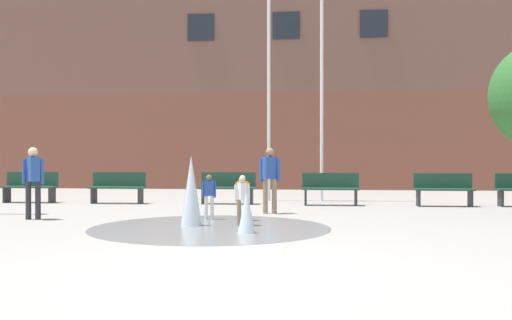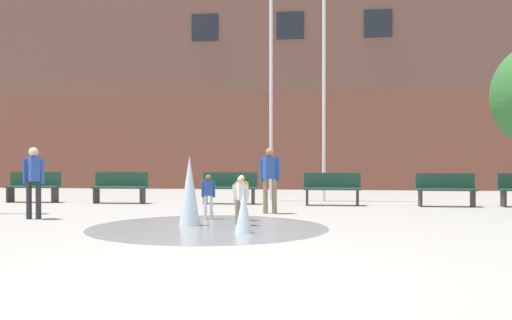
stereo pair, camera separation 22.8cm
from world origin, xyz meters
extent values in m
plane|color=gray|center=(0.00, 0.00, 0.00)|extent=(100.00, 100.00, 0.00)
cube|color=brown|center=(0.00, 20.27, 1.99)|extent=(36.00, 6.00, 3.98)
cube|color=brown|center=(0.00, 20.27, 6.40)|extent=(36.00, 6.00, 4.86)
cube|color=#1E232D|center=(-3.50, 17.25, 6.65)|extent=(1.10, 0.06, 1.10)
cube|color=#1E232D|center=(0.00, 17.25, 6.65)|extent=(1.10, 0.06, 1.10)
cube|color=#1E232D|center=(3.50, 17.25, 6.65)|extent=(1.10, 0.06, 1.10)
cylinder|color=gray|center=(-0.91, 4.53, 0.00)|extent=(4.70, 4.70, 0.01)
cone|color=silver|center=(-0.12, 3.81, 0.39)|extent=(0.33, 0.33, 0.78)
cone|color=silver|center=(-1.35, 4.84, 0.71)|extent=(0.43, 0.43, 1.42)
cube|color=#28282D|center=(-8.00, 10.02, 0.22)|extent=(0.06, 0.40, 0.44)
cube|color=#28282D|center=(-6.60, 10.02, 0.22)|extent=(0.06, 0.40, 0.44)
cube|color=#1E4233|center=(-7.30, 10.02, 0.47)|extent=(1.60, 0.44, 0.05)
cube|color=#1E4233|center=(-7.30, 10.22, 0.70)|extent=(1.60, 0.04, 0.42)
cube|color=#28282D|center=(-5.30, 9.96, 0.22)|extent=(0.06, 0.40, 0.44)
cube|color=#28282D|center=(-3.90, 9.96, 0.22)|extent=(0.06, 0.40, 0.44)
cube|color=#1E4233|center=(-4.60, 9.96, 0.47)|extent=(1.60, 0.44, 0.05)
cube|color=#1E4233|center=(-4.60, 10.16, 0.70)|extent=(1.60, 0.04, 0.42)
cube|color=#28282D|center=(-2.07, 10.10, 0.22)|extent=(0.06, 0.40, 0.44)
cube|color=#28282D|center=(-0.67, 10.10, 0.22)|extent=(0.06, 0.40, 0.44)
cube|color=#1E4233|center=(-1.37, 10.10, 0.47)|extent=(1.60, 0.44, 0.05)
cube|color=#1E4233|center=(-1.37, 10.30, 0.70)|extent=(1.60, 0.04, 0.42)
cube|color=#28282D|center=(0.88, 9.91, 0.22)|extent=(0.06, 0.40, 0.44)
cube|color=#28282D|center=(2.28, 9.91, 0.22)|extent=(0.06, 0.40, 0.44)
cube|color=#1E4233|center=(1.58, 9.91, 0.47)|extent=(1.60, 0.44, 0.05)
cube|color=#1E4233|center=(1.58, 10.11, 0.70)|extent=(1.60, 0.04, 0.42)
cube|color=#28282D|center=(3.99, 9.87, 0.22)|extent=(0.06, 0.40, 0.44)
cube|color=#28282D|center=(5.39, 9.87, 0.22)|extent=(0.06, 0.40, 0.44)
cube|color=#1E4233|center=(4.69, 9.87, 0.47)|extent=(1.60, 0.44, 0.05)
cube|color=#1E4233|center=(4.69, 10.07, 0.70)|extent=(1.60, 0.04, 0.42)
cube|color=#28282D|center=(6.23, 10.00, 0.22)|extent=(0.06, 0.40, 0.44)
cylinder|color=silver|center=(-1.26, 6.03, 0.26)|extent=(0.07, 0.07, 0.52)
cylinder|color=silver|center=(-1.13, 6.03, 0.26)|extent=(0.07, 0.07, 0.52)
cube|color=#284C9E|center=(-1.20, 6.03, 0.69)|extent=(0.23, 0.15, 0.33)
sphere|color=brown|center=(-1.20, 6.03, 0.92)|extent=(0.13, 0.13, 0.13)
cylinder|color=#284C9E|center=(-1.33, 6.03, 0.65)|extent=(0.05, 0.05, 0.34)
cylinder|color=#284C9E|center=(-1.07, 6.03, 0.65)|extent=(0.05, 0.05, 0.34)
cylinder|color=#89755B|center=(-0.40, 4.94, 0.26)|extent=(0.07, 0.07, 0.52)
cylinder|color=#89755B|center=(-0.27, 4.94, 0.26)|extent=(0.07, 0.07, 0.52)
cube|color=white|center=(-0.34, 4.94, 0.69)|extent=(0.21, 0.24, 0.33)
sphere|color=tan|center=(-0.34, 4.94, 0.92)|extent=(0.13, 0.13, 0.13)
cylinder|color=white|center=(-0.47, 4.94, 0.65)|extent=(0.05, 0.05, 0.34)
cylinder|color=white|center=(-0.21, 4.94, 0.65)|extent=(0.05, 0.05, 0.34)
cylinder|color=#89755B|center=(-0.07, 7.44, 0.42)|extent=(0.12, 0.12, 0.84)
cylinder|color=#89755B|center=(0.15, 7.44, 0.42)|extent=(0.12, 0.12, 0.84)
cube|color=#284C9E|center=(0.04, 7.44, 1.11)|extent=(0.39, 0.36, 0.54)
sphere|color=#997051|center=(0.04, 7.44, 1.48)|extent=(0.21, 0.21, 0.21)
cylinder|color=#284C9E|center=(-0.17, 7.44, 1.05)|extent=(0.08, 0.08, 0.55)
cylinder|color=#284C9E|center=(0.25, 7.44, 1.05)|extent=(0.08, 0.08, 0.55)
cylinder|color=#28282D|center=(-5.16, 5.63, 0.42)|extent=(0.12, 0.12, 0.84)
cylinder|color=#28282D|center=(-4.94, 5.63, 0.42)|extent=(0.12, 0.12, 0.84)
cube|color=#284C9E|center=(-5.05, 5.63, 1.11)|extent=(0.38, 0.39, 0.54)
sphere|color=beige|center=(-5.05, 5.63, 1.48)|extent=(0.21, 0.21, 0.21)
cylinder|color=#284C9E|center=(-5.26, 5.63, 1.05)|extent=(0.08, 0.08, 0.55)
cylinder|color=#284C9E|center=(-4.84, 5.63, 1.05)|extent=(0.08, 0.08, 0.55)
cylinder|color=#89755B|center=(-0.50, 5.83, 0.26)|extent=(0.07, 0.07, 0.52)
cylinder|color=#89755B|center=(-0.36, 5.83, 0.26)|extent=(0.07, 0.07, 0.52)
cube|color=gold|center=(-0.43, 5.83, 0.69)|extent=(0.24, 0.21, 0.33)
sphere|color=beige|center=(-0.43, 5.83, 0.92)|extent=(0.13, 0.13, 0.13)
cylinder|color=gold|center=(-0.56, 5.83, 0.65)|extent=(0.05, 0.05, 0.34)
cylinder|color=gold|center=(-0.30, 5.83, 0.65)|extent=(0.05, 0.05, 0.34)
cylinder|color=silver|center=(-0.28, 11.44, 4.25)|extent=(0.10, 0.10, 8.50)
cylinder|color=silver|center=(1.35, 11.44, 4.10)|extent=(0.10, 0.10, 8.20)
camera|label=1|loc=(1.09, -6.99, 1.44)|focal=42.00mm
camera|label=2|loc=(1.31, -6.97, 1.44)|focal=42.00mm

